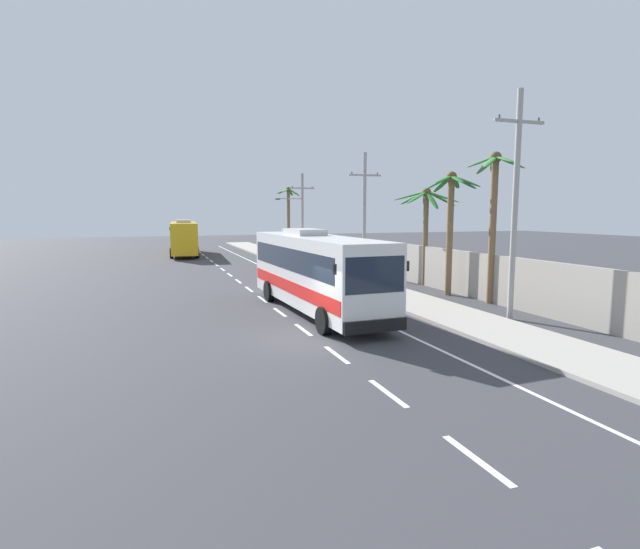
{
  "coord_description": "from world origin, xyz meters",
  "views": [
    {
      "loc": [
        -5.54,
        -16.52,
        4.51
      ],
      "look_at": [
        1.77,
        4.42,
        1.7
      ],
      "focal_mm": 27.91,
      "sensor_mm": 36.0,
      "label": 1
    }
  ],
  "objects_px": {
    "pedestrian_near_kerb": "(331,262)",
    "utility_pole_mid": "(364,213)",
    "coach_bus_far_lane": "(184,237)",
    "utility_pole_far": "(301,213)",
    "palm_nearest": "(451,210)",
    "palm_fourth": "(426,214)",
    "utility_pole_nearest": "(515,202)",
    "palm_second": "(288,208)",
    "coach_bus_foreground": "(315,270)",
    "motorcycle_beside_bus": "(307,270)",
    "palm_third": "(494,201)"
  },
  "relations": [
    {
      "from": "coach_bus_foreground",
      "to": "coach_bus_far_lane",
      "type": "xyz_separation_m",
      "value": [
        -3.44,
        32.69,
        -0.01
      ]
    },
    {
      "from": "utility_pole_nearest",
      "to": "palm_second",
      "type": "bearing_deg",
      "value": 89.41
    },
    {
      "from": "pedestrian_near_kerb",
      "to": "utility_pole_mid",
      "type": "bearing_deg",
      "value": -117.49
    },
    {
      "from": "utility_pole_mid",
      "to": "palm_nearest",
      "type": "distance_m",
      "value": 8.32
    },
    {
      "from": "motorcycle_beside_bus",
      "to": "palm_fourth",
      "type": "bearing_deg",
      "value": -35.45
    },
    {
      "from": "motorcycle_beside_bus",
      "to": "palm_fourth",
      "type": "height_order",
      "value": "palm_fourth"
    },
    {
      "from": "utility_pole_mid",
      "to": "coach_bus_foreground",
      "type": "bearing_deg",
      "value": -124.41
    },
    {
      "from": "motorcycle_beside_bus",
      "to": "pedestrian_near_kerb",
      "type": "xyz_separation_m",
      "value": [
        2.24,
        1.51,
        0.32
      ]
    },
    {
      "from": "utility_pole_far",
      "to": "palm_nearest",
      "type": "bearing_deg",
      "value": -86.41
    },
    {
      "from": "utility_pole_mid",
      "to": "motorcycle_beside_bus",
      "type": "bearing_deg",
      "value": -177.5
    },
    {
      "from": "utility_pole_far",
      "to": "palm_nearest",
      "type": "height_order",
      "value": "utility_pole_far"
    },
    {
      "from": "coach_bus_far_lane",
      "to": "palm_fourth",
      "type": "distance_m",
      "value": 29.88
    },
    {
      "from": "palm_third",
      "to": "palm_fourth",
      "type": "relative_size",
      "value": 1.24
    },
    {
      "from": "motorcycle_beside_bus",
      "to": "palm_third",
      "type": "relative_size",
      "value": 0.27
    },
    {
      "from": "coach_bus_foreground",
      "to": "utility_pole_mid",
      "type": "xyz_separation_m",
      "value": [
        6.98,
        10.19,
        2.5
      ]
    },
    {
      "from": "pedestrian_near_kerb",
      "to": "palm_nearest",
      "type": "xyz_separation_m",
      "value": [
        3.24,
        -9.53,
        3.59
      ]
    },
    {
      "from": "motorcycle_beside_bus",
      "to": "utility_pole_far",
      "type": "relative_size",
      "value": 0.24
    },
    {
      "from": "motorcycle_beside_bus",
      "to": "palm_third",
      "type": "xyz_separation_m",
      "value": [
        6.04,
        -10.81,
        4.35
      ]
    },
    {
      "from": "coach_bus_foreground",
      "to": "pedestrian_near_kerb",
      "type": "height_order",
      "value": "coach_bus_foreground"
    },
    {
      "from": "coach_bus_far_lane",
      "to": "utility_pole_far",
      "type": "relative_size",
      "value": 1.53
    },
    {
      "from": "utility_pole_nearest",
      "to": "utility_pole_far",
      "type": "xyz_separation_m",
      "value": [
        -0.36,
        28.71,
        -0.58
      ]
    },
    {
      "from": "motorcycle_beside_bus",
      "to": "utility_pole_far",
      "type": "height_order",
      "value": "utility_pole_far"
    },
    {
      "from": "utility_pole_nearest",
      "to": "coach_bus_far_lane",
      "type": "bearing_deg",
      "value": 106.19
    },
    {
      "from": "pedestrian_near_kerb",
      "to": "palm_nearest",
      "type": "relative_size",
      "value": 0.24
    },
    {
      "from": "pedestrian_near_kerb",
      "to": "palm_second",
      "type": "distance_m",
      "value": 20.68
    },
    {
      "from": "coach_bus_foreground",
      "to": "palm_second",
      "type": "bearing_deg",
      "value": 76.45
    },
    {
      "from": "coach_bus_far_lane",
      "to": "utility_pole_far",
      "type": "bearing_deg",
      "value": -38.21
    },
    {
      "from": "pedestrian_near_kerb",
      "to": "utility_pole_mid",
      "type": "xyz_separation_m",
      "value": [
        1.9,
        -1.33,
        3.44
      ]
    },
    {
      "from": "coach_bus_far_lane",
      "to": "palm_nearest",
      "type": "xyz_separation_m",
      "value": [
        11.76,
        -30.71,
        2.65
      ]
    },
    {
      "from": "utility_pole_nearest",
      "to": "utility_pole_far",
      "type": "height_order",
      "value": "utility_pole_nearest"
    },
    {
      "from": "palm_fourth",
      "to": "coach_bus_foreground",
      "type": "bearing_deg",
      "value": -148.01
    },
    {
      "from": "coach_bus_far_lane",
      "to": "utility_pole_far",
      "type": "distance_m",
      "value": 13.39
    },
    {
      "from": "motorcycle_beside_bus",
      "to": "utility_pole_nearest",
      "type": "xyz_separation_m",
      "value": [
        4.42,
        -14.18,
        4.26
      ]
    },
    {
      "from": "pedestrian_near_kerb",
      "to": "utility_pole_nearest",
      "type": "relative_size",
      "value": 0.17
    },
    {
      "from": "utility_pole_mid",
      "to": "palm_nearest",
      "type": "relative_size",
      "value": 1.28
    },
    {
      "from": "palm_second",
      "to": "palm_fourth",
      "type": "xyz_separation_m",
      "value": [
        1.37,
        -26.04,
        -0.52
      ]
    },
    {
      "from": "coach_bus_foreground",
      "to": "utility_pole_mid",
      "type": "bearing_deg",
      "value": 55.59
    },
    {
      "from": "palm_nearest",
      "to": "palm_fourth",
      "type": "bearing_deg",
      "value": 79.45
    },
    {
      "from": "utility_pole_mid",
      "to": "palm_nearest",
      "type": "height_order",
      "value": "utility_pole_mid"
    },
    {
      "from": "pedestrian_near_kerb",
      "to": "palm_third",
      "type": "distance_m",
      "value": 13.51
    },
    {
      "from": "palm_second",
      "to": "palm_fourth",
      "type": "relative_size",
      "value": 1.21
    },
    {
      "from": "utility_pole_mid",
      "to": "palm_fourth",
      "type": "bearing_deg",
      "value": -66.09
    },
    {
      "from": "motorcycle_beside_bus",
      "to": "palm_nearest",
      "type": "height_order",
      "value": "palm_nearest"
    },
    {
      "from": "utility_pole_nearest",
      "to": "palm_third",
      "type": "height_order",
      "value": "utility_pole_nearest"
    },
    {
      "from": "utility_pole_mid",
      "to": "palm_second",
      "type": "distance_m",
      "value": 21.49
    },
    {
      "from": "utility_pole_mid",
      "to": "palm_fourth",
      "type": "height_order",
      "value": "utility_pole_mid"
    },
    {
      "from": "utility_pole_nearest",
      "to": "pedestrian_near_kerb",
      "type": "bearing_deg",
      "value": 97.92
    },
    {
      "from": "utility_pole_far",
      "to": "palm_third",
      "type": "xyz_separation_m",
      "value": [
        1.98,
        -25.34,
        0.67
      ]
    },
    {
      "from": "palm_nearest",
      "to": "palm_fourth",
      "type": "relative_size",
      "value": 1.11
    },
    {
      "from": "utility_pole_nearest",
      "to": "palm_second",
      "type": "height_order",
      "value": "utility_pole_nearest"
    }
  ]
}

